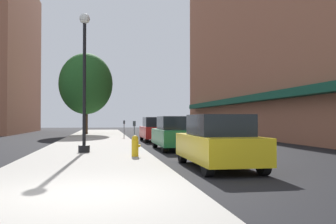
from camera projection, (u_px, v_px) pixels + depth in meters
ground_plane at (156, 142)px, 25.29m from camera, size 90.00×90.00×0.00m
sidewalk_slab at (96, 140)px, 25.60m from camera, size 4.80×50.00×0.12m
building_right_brick at (279, 14)px, 31.31m from camera, size 6.80×40.00×20.81m
building_far_background at (0, 55)px, 41.64m from camera, size 6.80×18.00×17.41m
lamppost at (84, 80)px, 15.77m from camera, size 0.48×0.48×5.90m
fire_hydrant at (135, 146)px, 14.00m from camera, size 0.33×0.26×0.79m
parking_meter_near at (124, 127)px, 28.53m from camera, size 0.14×0.09×1.31m
parking_meter_far at (134, 130)px, 18.96m from camera, size 0.14×0.09×1.31m
tree_near at (86, 84)px, 35.53m from camera, size 5.06×5.06×7.71m
car_yellow at (218, 142)px, 11.48m from camera, size 1.80×4.30×1.66m
car_green at (175, 134)px, 18.43m from camera, size 1.80×4.30×1.66m
car_red at (155, 130)px, 25.45m from camera, size 1.80×4.30×1.66m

